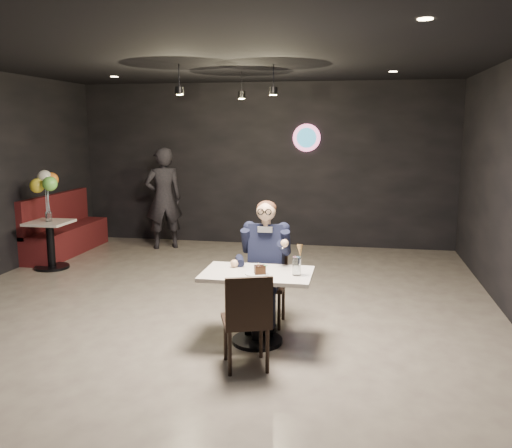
% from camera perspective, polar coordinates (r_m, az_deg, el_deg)
% --- Properties ---
extents(floor, '(9.00, 9.00, 0.00)m').
position_cam_1_polar(floor, '(6.15, -6.59, -10.77)').
color(floor, gray).
rests_on(floor, ground).
extents(wall_sign, '(0.50, 0.06, 0.50)m').
position_cam_1_polar(wall_sign, '(9.99, 5.35, 9.03)').
color(wall_sign, pink).
rests_on(wall_sign, floor).
extents(pendant_lights, '(1.40, 1.20, 0.36)m').
position_cam_1_polar(pendant_lights, '(7.70, -2.49, 15.30)').
color(pendant_lights, black).
rests_on(pendant_lights, floor).
extents(main_table, '(1.10, 0.70, 0.75)m').
position_cam_1_polar(main_table, '(5.58, 0.14, -8.79)').
color(main_table, white).
rests_on(main_table, floor).
extents(chair_far, '(0.42, 0.46, 0.92)m').
position_cam_1_polar(chair_far, '(6.07, 1.09, -6.37)').
color(chair_far, black).
rests_on(chair_far, floor).
extents(chair_near, '(0.55, 0.58, 0.92)m').
position_cam_1_polar(chair_near, '(5.02, -1.08, -9.96)').
color(chair_near, black).
rests_on(chair_near, floor).
extents(seated_man, '(0.60, 0.80, 1.44)m').
position_cam_1_polar(seated_man, '(6.01, 1.10, -3.99)').
color(seated_man, black).
rests_on(seated_man, floor).
extents(dessert_plate, '(0.24, 0.24, 0.01)m').
position_cam_1_polar(dessert_plate, '(5.40, 0.11, -5.23)').
color(dessert_plate, white).
rests_on(dessert_plate, main_table).
extents(cake_slice, '(0.13, 0.12, 0.07)m').
position_cam_1_polar(cake_slice, '(5.35, 0.42, -4.87)').
color(cake_slice, black).
rests_on(cake_slice, dessert_plate).
extents(mint_leaf, '(0.06, 0.04, 0.01)m').
position_cam_1_polar(mint_leaf, '(5.36, 0.97, -4.40)').
color(mint_leaf, '#29803D').
rests_on(mint_leaf, cake_slice).
extents(sundae_glass, '(0.08, 0.08, 0.18)m').
position_cam_1_polar(sundae_glass, '(5.35, 4.30, -4.44)').
color(sundae_glass, silver).
rests_on(sundae_glass, main_table).
extents(wafer_cone, '(0.08, 0.08, 0.13)m').
position_cam_1_polar(wafer_cone, '(5.32, 4.66, -2.85)').
color(wafer_cone, '#B28D49').
rests_on(wafer_cone, sundae_glass).
extents(booth_bench, '(0.52, 2.09, 1.04)m').
position_cam_1_polar(booth_bench, '(10.02, -19.36, -0.00)').
color(booth_bench, '#430E15').
rests_on(booth_bench, floor).
extents(side_table, '(0.60, 0.60, 0.76)m').
position_cam_1_polar(side_table, '(9.05, -20.80, -2.06)').
color(side_table, white).
rests_on(side_table, floor).
extents(balloon_vase, '(0.10, 0.10, 0.15)m').
position_cam_1_polar(balloon_vase, '(8.97, -20.98, 0.74)').
color(balloon_vase, silver).
rests_on(balloon_vase, side_table).
extents(balloon_bunch, '(0.41, 0.41, 0.67)m').
position_cam_1_polar(balloon_bunch, '(8.92, -21.15, 3.33)').
color(balloon_bunch, yellow).
rests_on(balloon_bunch, balloon_vase).
extents(passerby, '(0.80, 0.71, 1.84)m').
position_cam_1_polar(passerby, '(9.96, -9.70, 2.68)').
color(passerby, black).
rests_on(passerby, floor).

